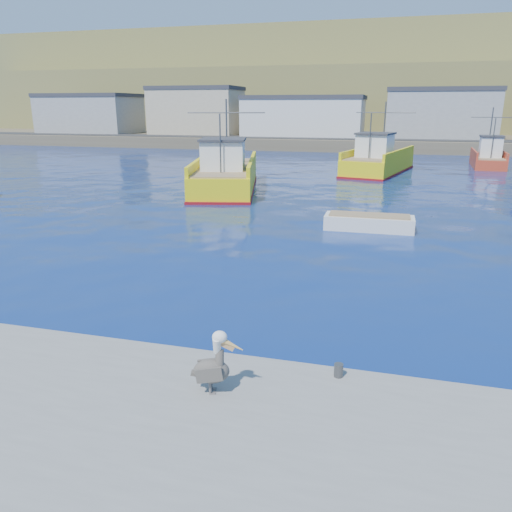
# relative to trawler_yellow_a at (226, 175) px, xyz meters

# --- Properties ---
(ground) EXTENTS (260.00, 260.00, 0.00)m
(ground) POSITION_rel_trawler_yellow_a_xyz_m (8.35, -22.89, -1.13)
(ground) COLOR navy
(ground) RESTS_ON ground
(dock_bollards) EXTENTS (36.20, 0.20, 0.30)m
(dock_bollards) POSITION_rel_trawler_yellow_a_xyz_m (8.95, -26.29, -0.48)
(dock_bollards) COLOR #4C4C4C
(dock_bollards) RESTS_ON dock
(far_shore) EXTENTS (200.00, 81.00, 24.00)m
(far_shore) POSITION_rel_trawler_yellow_a_xyz_m (8.35, 86.31, 7.85)
(far_shore) COLOR brown
(far_shore) RESTS_ON ground
(trawler_yellow_a) EXTENTS (7.18, 13.57, 6.72)m
(trawler_yellow_a) POSITION_rel_trawler_yellow_a_xyz_m (0.00, 0.00, 0.00)
(trawler_yellow_a) COLOR yellow
(trawler_yellow_a) RESTS_ON ground
(trawler_yellow_b) EXTENTS (6.82, 12.69, 6.61)m
(trawler_yellow_b) POSITION_rel_trawler_yellow_a_xyz_m (10.82, 13.49, -0.05)
(trawler_yellow_b) COLOR yellow
(trawler_yellow_b) RESTS_ON ground
(boat_orange) EXTENTS (4.09, 7.95, 6.01)m
(boat_orange) POSITION_rel_trawler_yellow_a_xyz_m (21.76, 21.05, -0.12)
(boat_orange) COLOR #BE3B21
(boat_orange) RESTS_ON ground
(skiff_mid) EXTENTS (4.50, 1.60, 0.98)m
(skiff_mid) POSITION_rel_trawler_yellow_a_xyz_m (11.21, -10.31, -0.82)
(skiff_mid) COLOR silver
(skiff_mid) RESTS_ON ground
(pelican) EXTENTS (1.10, 0.60, 1.36)m
(pelican) POSITION_rel_trawler_yellow_a_xyz_m (8.94, -27.55, -0.05)
(pelican) COLOR #595451
(pelican) RESTS_ON dock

